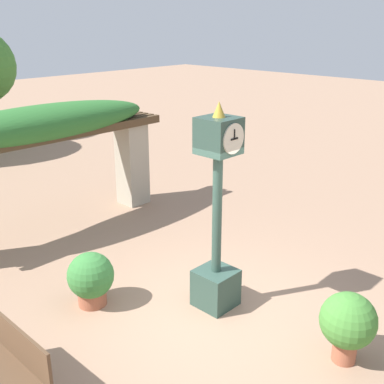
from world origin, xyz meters
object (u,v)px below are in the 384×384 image
potted_plant_near_left (348,323)px  potted_plant_near_right (91,278)px  park_bench (8,363)px  pedestal_clock (217,223)px

potted_plant_near_left → potted_plant_near_right: potted_plant_near_left is taller
potted_plant_near_left → park_bench: bearing=142.1°
pedestal_clock → potted_plant_near_right: bearing=133.5°
pedestal_clock → potted_plant_near_left: pedestal_clock is taller
potted_plant_near_left → park_bench: potted_plant_near_left is taller
potted_plant_near_left → potted_plant_near_right: 3.73m
pedestal_clock → park_bench: bearing=171.2°
potted_plant_near_left → potted_plant_near_right: bearing=113.3°
pedestal_clock → park_bench: (-3.07, 0.48, -0.93)m
pedestal_clock → park_bench: 3.24m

